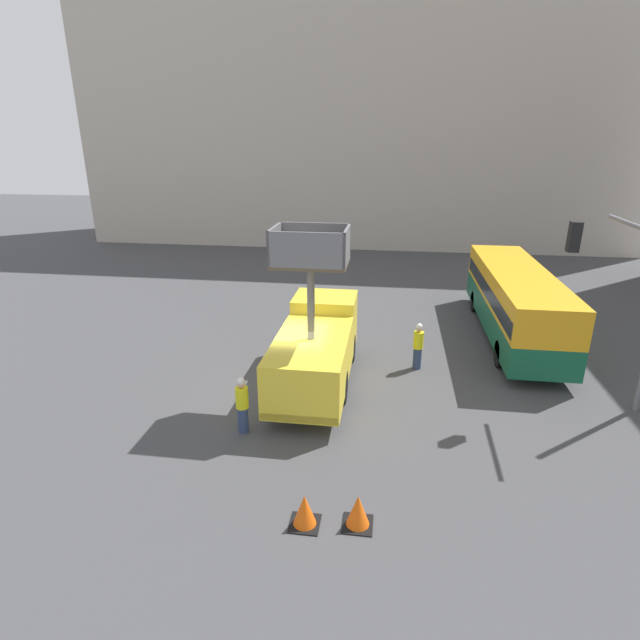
# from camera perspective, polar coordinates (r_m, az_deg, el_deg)

# --- Properties ---
(ground_plane) EXTENTS (120.00, 120.00, 0.00)m
(ground_plane) POSITION_cam_1_polar(r_m,az_deg,el_deg) (17.74, -3.42, -8.10)
(ground_plane) COLOR #424244
(building_backdrop_far) EXTENTS (44.00, 10.00, 21.29)m
(building_backdrop_far) POSITION_cam_1_polar(r_m,az_deg,el_deg) (44.86, 4.36, 22.81)
(building_backdrop_far) COLOR #BCB2A3
(building_backdrop_far) RESTS_ON ground_plane
(utility_truck) EXTENTS (2.38, 6.78, 5.85)m
(utility_truck) POSITION_cam_1_polar(r_m,az_deg,el_deg) (17.54, -0.40, -2.89)
(utility_truck) COLOR yellow
(utility_truck) RESTS_ON ground_plane
(city_bus) EXTENTS (2.50, 10.89, 3.03)m
(city_bus) POSITION_cam_1_polar(r_m,az_deg,el_deg) (23.50, 21.38, 2.35)
(city_bus) COLOR #145638
(city_bus) RESTS_ON ground_plane
(traffic_light_pole) EXTENTS (3.02, 2.77, 6.35)m
(traffic_light_pole) POSITION_cam_1_polar(r_m,az_deg,el_deg) (17.72, 31.92, 3.54)
(traffic_light_pole) COLOR slate
(traffic_light_pole) RESTS_ON ground_plane
(road_worker_near_truck) EXTENTS (0.38, 0.38, 1.81)m
(road_worker_near_truck) POSITION_cam_1_polar(r_m,az_deg,el_deg) (15.19, -8.87, -9.58)
(road_worker_near_truck) COLOR navy
(road_worker_near_truck) RESTS_ON ground_plane
(road_worker_directing) EXTENTS (0.38, 0.38, 1.84)m
(road_worker_directing) POSITION_cam_1_polar(r_m,az_deg,el_deg) (19.36, 11.14, -2.95)
(road_worker_directing) COLOR navy
(road_worker_directing) RESTS_ON ground_plane
(traffic_cone_near_truck) EXTENTS (0.70, 0.70, 0.79)m
(traffic_cone_near_truck) POSITION_cam_1_polar(r_m,az_deg,el_deg) (12.14, -1.77, -20.96)
(traffic_cone_near_truck) COLOR black
(traffic_cone_near_truck) RESTS_ON ground_plane
(traffic_cone_mid_road) EXTENTS (0.70, 0.70, 0.80)m
(traffic_cone_mid_road) POSITION_cam_1_polar(r_m,az_deg,el_deg) (12.15, 4.36, -20.97)
(traffic_cone_mid_road) COLOR black
(traffic_cone_mid_road) RESTS_ON ground_plane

